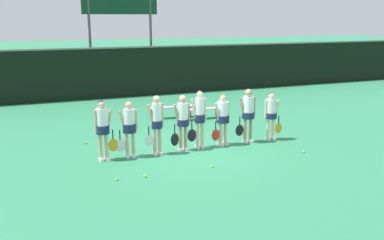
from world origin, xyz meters
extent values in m
plane|color=#2D7F56|center=(0.00, 0.00, 0.00)|extent=(140.00, 140.00, 0.00)
cube|color=black|center=(0.00, 9.97, 1.24)|extent=(60.00, 0.06, 2.49)
cube|color=slate|center=(0.00, 9.97, 2.53)|extent=(60.00, 0.08, 0.08)
cylinder|color=#515156|center=(-0.98, 11.35, 2.71)|extent=(0.14, 0.14, 5.43)
cylinder|color=#515156|center=(2.31, 11.35, 2.71)|extent=(0.14, 0.14, 5.43)
cube|color=#0F3823|center=(0.67, 11.35, 4.79)|extent=(4.00, 0.12, 1.27)
cube|color=#B2B2B7|center=(1.99, 3.81, 0.41)|extent=(1.74, 0.41, 0.04)
cylinder|color=slate|center=(2.70, 3.91, 0.19)|extent=(0.06, 0.06, 0.39)
cylinder|color=slate|center=(2.70, 3.66, 0.19)|extent=(0.06, 0.06, 0.39)
cylinder|color=slate|center=(1.28, 3.95, 0.19)|extent=(0.06, 0.06, 0.39)
cylinder|color=slate|center=(1.27, 3.70, 0.19)|extent=(0.06, 0.06, 0.39)
cube|color=#B2B2B7|center=(0.93, 4.44, 0.45)|extent=(1.92, 0.52, 0.04)
cylinder|color=slate|center=(1.72, 4.50, 0.22)|extent=(0.06, 0.06, 0.43)
cylinder|color=slate|center=(1.70, 4.25, 0.22)|extent=(0.06, 0.06, 0.43)
cylinder|color=slate|center=(0.17, 4.63, 0.22)|extent=(0.06, 0.06, 0.43)
cylinder|color=slate|center=(0.15, 4.38, 0.22)|extent=(0.06, 0.06, 0.43)
cylinder|color=tan|center=(-2.67, -0.01, 0.41)|extent=(0.10, 0.10, 0.83)
cylinder|color=tan|center=(-2.85, -0.04, 0.41)|extent=(0.10, 0.10, 0.83)
cube|color=white|center=(-2.67, -0.04, 0.04)|extent=(0.14, 0.25, 0.09)
cube|color=white|center=(-2.85, -0.07, 0.04)|extent=(0.14, 0.25, 0.09)
cylinder|color=#192347|center=(-2.76, -0.02, 0.91)|extent=(0.38, 0.38, 0.24)
cylinder|color=white|center=(-2.76, -0.02, 1.17)|extent=(0.33, 0.33, 0.69)
sphere|color=tan|center=(-2.76, -0.02, 1.62)|extent=(0.21, 0.21, 0.21)
sphere|color=black|center=(-2.76, 0.00, 1.65)|extent=(0.19, 0.19, 0.19)
cylinder|color=tan|center=(-2.56, 0.00, 1.16)|extent=(0.22, 0.10, 0.66)
cylinder|color=tan|center=(-2.96, -0.05, 1.16)|extent=(0.08, 0.08, 0.66)
cylinder|color=black|center=(-2.48, -0.01, 0.74)|extent=(0.03, 0.03, 0.27)
ellipsoid|color=orange|center=(-2.48, -0.01, 0.41)|extent=(0.28, 0.03, 0.38)
cylinder|color=tan|center=(-1.89, -0.04, 0.39)|extent=(0.10, 0.10, 0.79)
cylinder|color=tan|center=(-2.07, -0.01, 0.39)|extent=(0.10, 0.10, 0.79)
cube|color=white|center=(-1.90, -0.07, 0.04)|extent=(0.14, 0.25, 0.09)
cube|color=white|center=(-2.08, -0.04, 0.04)|extent=(0.14, 0.25, 0.09)
cylinder|color=#192347|center=(-1.98, -0.02, 0.88)|extent=(0.38, 0.38, 0.26)
cylinder|color=white|center=(-1.98, -0.02, 1.11)|extent=(0.33, 0.33, 0.65)
sphere|color=tan|center=(-1.98, -0.02, 1.54)|extent=(0.20, 0.20, 0.20)
sphere|color=#D8B772|center=(-1.98, 0.00, 1.56)|extent=(0.18, 0.18, 0.18)
cylinder|color=tan|center=(-2.19, 0.00, 1.10)|extent=(0.21, 0.10, 0.62)
cylinder|color=tan|center=(-1.79, -0.05, 1.10)|extent=(0.08, 0.08, 0.62)
cylinder|color=black|center=(-2.27, 0.00, 0.70)|extent=(0.03, 0.03, 0.27)
ellipsoid|color=silver|center=(-2.27, 0.00, 0.38)|extent=(0.31, 0.03, 0.37)
cylinder|color=tan|center=(-1.09, -0.08, 0.42)|extent=(0.10, 0.10, 0.85)
cylinder|color=tan|center=(-1.24, -0.08, 0.42)|extent=(0.10, 0.10, 0.85)
cube|color=white|center=(-1.09, -0.11, 0.04)|extent=(0.12, 0.24, 0.09)
cube|color=white|center=(-1.24, -0.11, 0.04)|extent=(0.12, 0.24, 0.09)
cylinder|color=#192347|center=(-1.17, -0.08, 0.92)|extent=(0.32, 0.32, 0.22)
cylinder|color=white|center=(-1.17, -0.08, 1.20)|extent=(0.28, 0.28, 0.72)
sphere|color=tan|center=(-1.17, -0.08, 1.66)|extent=(0.20, 0.20, 0.20)
sphere|color=#D8B772|center=(-1.17, -0.06, 1.69)|extent=(0.19, 0.19, 0.19)
cylinder|color=tan|center=(-1.35, -0.07, 1.19)|extent=(0.22, 0.08, 0.68)
cylinder|color=tan|center=(-1.00, -0.08, 1.19)|extent=(0.08, 0.08, 0.68)
cylinder|color=black|center=(-1.43, -0.09, 0.77)|extent=(0.03, 0.03, 0.25)
ellipsoid|color=silver|center=(-1.43, -0.09, 0.47)|extent=(0.27, 0.03, 0.35)
cylinder|color=tan|center=(-0.22, 0.01, 0.41)|extent=(0.10, 0.10, 0.82)
cylinder|color=tan|center=(-0.40, 0.01, 0.41)|extent=(0.10, 0.10, 0.82)
cube|color=white|center=(-0.22, -0.02, 0.04)|extent=(0.11, 0.24, 0.09)
cube|color=white|center=(-0.40, -0.02, 0.04)|extent=(0.11, 0.24, 0.09)
cylinder|color=#192347|center=(-0.31, 0.01, 0.89)|extent=(0.36, 0.36, 0.20)
cylinder|color=white|center=(-0.31, 0.01, 1.15)|extent=(0.31, 0.31, 0.67)
sphere|color=tan|center=(-0.31, 0.01, 1.59)|extent=(0.21, 0.21, 0.21)
sphere|color=#D8B772|center=(-0.31, 0.03, 1.62)|extent=(0.20, 0.20, 0.20)
cylinder|color=tan|center=(-0.51, 0.00, 1.14)|extent=(0.21, 0.08, 0.64)
cylinder|color=tan|center=(-0.12, 0.01, 1.14)|extent=(0.08, 0.08, 0.64)
cylinder|color=black|center=(-0.59, -0.02, 0.72)|extent=(0.03, 0.03, 0.29)
ellipsoid|color=black|center=(-0.59, -0.02, 0.38)|extent=(0.26, 0.03, 0.39)
cylinder|color=beige|center=(0.36, 0.08, 0.43)|extent=(0.10, 0.10, 0.86)
cylinder|color=beige|center=(0.21, 0.10, 0.43)|extent=(0.10, 0.10, 0.86)
cube|color=white|center=(0.36, 0.05, 0.04)|extent=(0.14, 0.25, 0.09)
cube|color=white|center=(0.21, 0.07, 0.04)|extent=(0.14, 0.25, 0.09)
cylinder|color=#192347|center=(0.29, 0.09, 0.95)|extent=(0.32, 0.32, 0.25)
cylinder|color=white|center=(0.29, 0.09, 1.23)|extent=(0.28, 0.28, 0.74)
sphere|color=beige|center=(0.29, 0.09, 1.69)|extent=(0.19, 0.19, 0.19)
sphere|color=olive|center=(0.29, 0.11, 1.72)|extent=(0.18, 0.18, 0.18)
cylinder|color=beige|center=(0.11, 0.11, 1.22)|extent=(0.23, 0.10, 0.70)
cylinder|color=beige|center=(0.46, 0.07, 1.22)|extent=(0.08, 0.08, 0.70)
cylinder|color=black|center=(0.03, 0.10, 0.76)|extent=(0.03, 0.03, 0.29)
ellipsoid|color=black|center=(0.03, 0.10, 0.42)|extent=(0.30, 0.03, 0.40)
cylinder|color=tan|center=(1.17, 0.09, 0.39)|extent=(0.10, 0.10, 0.78)
cylinder|color=tan|center=(0.98, 0.05, 0.39)|extent=(0.10, 0.10, 0.78)
cube|color=white|center=(1.18, 0.06, 0.04)|extent=(0.16, 0.26, 0.09)
cube|color=white|center=(0.99, 0.02, 0.04)|extent=(0.16, 0.26, 0.09)
cylinder|color=#192347|center=(1.08, 0.07, 0.86)|extent=(0.41, 0.41, 0.23)
cylinder|color=white|center=(1.08, 0.07, 1.10)|extent=(0.36, 0.36, 0.64)
sphere|color=tan|center=(1.08, 0.07, 1.53)|extent=(0.21, 0.21, 0.21)
sphere|color=olive|center=(1.07, 0.09, 1.55)|extent=(0.19, 0.19, 0.19)
cylinder|color=tan|center=(0.86, 0.02, 1.09)|extent=(0.21, 0.12, 0.61)
cylinder|color=tan|center=(1.28, 0.11, 1.09)|extent=(0.08, 0.08, 0.61)
cylinder|color=black|center=(0.79, -0.01, 0.70)|extent=(0.03, 0.03, 0.27)
ellipsoid|color=red|center=(0.79, -0.01, 0.38)|extent=(0.27, 0.03, 0.37)
cylinder|color=tan|center=(2.08, 0.04, 0.42)|extent=(0.10, 0.10, 0.84)
cylinder|color=tan|center=(1.88, 0.06, 0.42)|extent=(0.10, 0.10, 0.84)
cube|color=white|center=(2.08, 0.01, 0.04)|extent=(0.13, 0.25, 0.09)
cube|color=white|center=(1.88, 0.03, 0.04)|extent=(0.13, 0.25, 0.09)
cylinder|color=#192347|center=(1.98, 0.05, 0.91)|extent=(0.41, 0.41, 0.21)
cylinder|color=white|center=(1.98, 0.05, 1.18)|extent=(0.35, 0.35, 0.69)
sphere|color=tan|center=(1.98, 0.05, 1.64)|extent=(0.22, 0.22, 0.22)
sphere|color=#D8B772|center=(1.98, 0.07, 1.66)|extent=(0.20, 0.20, 0.20)
cylinder|color=tan|center=(1.77, 0.07, 1.17)|extent=(0.22, 0.10, 0.66)
cylinder|color=tan|center=(2.19, 0.03, 1.17)|extent=(0.08, 0.08, 0.66)
cylinder|color=black|center=(1.68, 0.06, 0.75)|extent=(0.03, 0.03, 0.27)
ellipsoid|color=black|center=(1.68, 0.06, 0.43)|extent=(0.30, 0.03, 0.37)
cylinder|color=beige|center=(2.92, 0.01, 0.38)|extent=(0.10, 0.10, 0.77)
cylinder|color=beige|center=(2.74, 0.03, 0.38)|extent=(0.10, 0.10, 0.77)
cube|color=white|center=(2.92, -0.02, 0.04)|extent=(0.13, 0.25, 0.09)
cube|color=white|center=(2.73, 0.00, 0.04)|extent=(0.13, 0.25, 0.09)
cylinder|color=#192347|center=(2.83, 0.02, 0.83)|extent=(0.39, 0.39, 0.19)
cylinder|color=white|center=(2.83, 0.02, 1.08)|extent=(0.34, 0.34, 0.62)
sphere|color=beige|center=(2.83, 0.02, 1.49)|extent=(0.21, 0.21, 0.21)
sphere|color=#4C331E|center=(2.83, 0.04, 1.52)|extent=(0.19, 0.19, 0.19)
cylinder|color=beige|center=(3.04, 0.00, 1.06)|extent=(0.20, 0.09, 0.59)
cylinder|color=beige|center=(2.63, 0.04, 1.06)|extent=(0.08, 0.08, 0.59)
cylinder|color=black|center=(3.11, -0.03, 0.69)|extent=(0.03, 0.03, 0.25)
ellipsoid|color=orange|center=(3.11, -0.03, 0.39)|extent=(0.26, 0.03, 0.35)
sphere|color=#CCE033|center=(-2.96, 1.92, 0.03)|extent=(0.07, 0.07, 0.07)
sphere|color=#CCE033|center=(-2.81, -1.78, 0.03)|extent=(0.07, 0.07, 0.07)
sphere|color=#CCE033|center=(3.00, -1.60, 0.04)|extent=(0.07, 0.07, 0.07)
sphere|color=#CCE033|center=(-2.09, -1.84, 0.04)|extent=(0.07, 0.07, 0.07)
sphere|color=#CCE033|center=(-0.16, -1.79, 0.03)|extent=(0.06, 0.06, 0.06)
camera|label=1|loc=(-5.18, -12.34, 4.01)|focal=42.00mm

